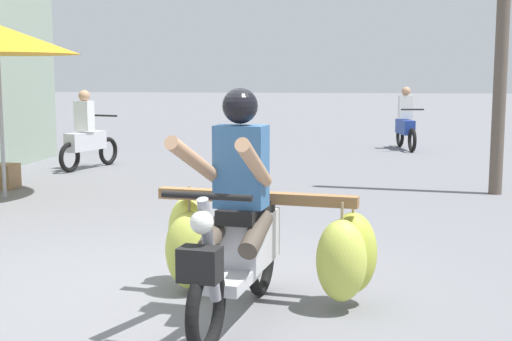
{
  "coord_description": "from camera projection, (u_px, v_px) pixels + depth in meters",
  "views": [
    {
      "loc": [
        1.44,
        -5.03,
        1.67
      ],
      "look_at": [
        0.72,
        0.52,
        0.9
      ],
      "focal_mm": 49.26,
      "sensor_mm": 36.0,
      "label": 1
    }
  ],
  "objects": [
    {
      "name": "ground_plane",
      "position": [
        153.0,
        295.0,
        5.36
      ],
      "size": [
        120.0,
        120.0,
        0.0
      ],
      "primitive_type": "plane",
      "color": "slate"
    },
    {
      "name": "motorbike_distant_ahead_right",
      "position": [
        87.0,
        137.0,
        12.41
      ],
      "size": [
        0.67,
        1.57,
        1.4
      ],
      "color": "black",
      "rests_on": "ground"
    },
    {
      "name": "motorbike_main_loaded",
      "position": [
        254.0,
        236.0,
        5.01
      ],
      "size": [
        1.66,
        1.86,
        1.58
      ],
      "color": "black",
      "rests_on": "ground"
    },
    {
      "name": "motorbike_distant_ahead_left",
      "position": [
        405.0,
        124.0,
        15.78
      ],
      "size": [
        0.54,
        1.61,
        1.4
      ],
      "color": "black",
      "rests_on": "ground"
    }
  ]
}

